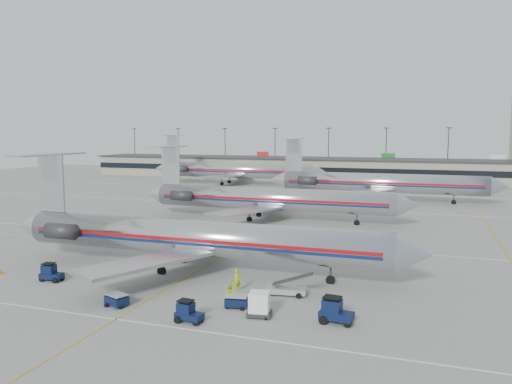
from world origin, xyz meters
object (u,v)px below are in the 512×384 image
at_px(jet_foreground, 189,237).
at_px(belt_loader, 287,289).
at_px(jet_second_row, 266,198).
at_px(tug_center, 188,312).
at_px(uld_container, 259,304).

xyz_separation_m(jet_foreground, belt_loader, (11.27, -4.44, -2.79)).
height_order(jet_second_row, tug_center, jet_second_row).
bearing_deg(uld_container, belt_loader, 73.85).
distance_m(uld_container, belt_loader, 5.39).
height_order(jet_foreground, uld_container, jet_foreground).
bearing_deg(uld_container, jet_second_row, 98.30).
xyz_separation_m(jet_foreground, jet_second_row, (-1.72, 30.07, 0.02)).
distance_m(jet_foreground, belt_loader, 12.43).
bearing_deg(belt_loader, tug_center, -130.45).
bearing_deg(belt_loader, uld_container, -105.06).
height_order(uld_container, belt_loader, belt_loader).
distance_m(jet_foreground, tug_center, 14.17).
xyz_separation_m(jet_second_row, tug_center, (7.80, -42.61, -2.62)).
distance_m(jet_second_row, uld_container, 41.77).
height_order(jet_foreground, belt_loader, jet_foreground).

